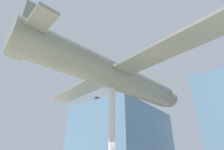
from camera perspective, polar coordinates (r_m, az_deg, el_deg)
name	(u,v)px	position (r m, az deg, el deg)	size (l,w,h in m)	color
glass_pavilion_left	(124,139)	(29.68, 4.10, -20.17)	(10.44, 15.42, 9.67)	slate
support_pylon_central	(112,132)	(12.02, 0.00, -18.16)	(0.43, 0.43, 6.24)	#B7B7BC
suspended_airplane	(114,76)	(13.43, 0.80, -0.29)	(17.03, 15.77, 3.65)	slate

